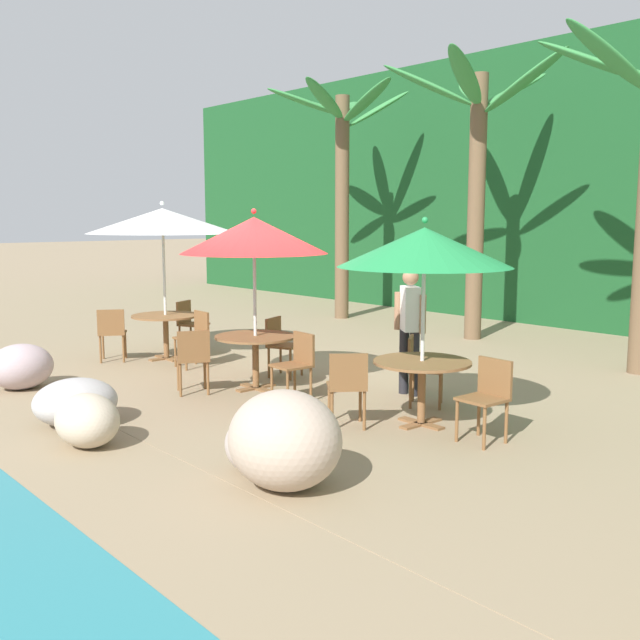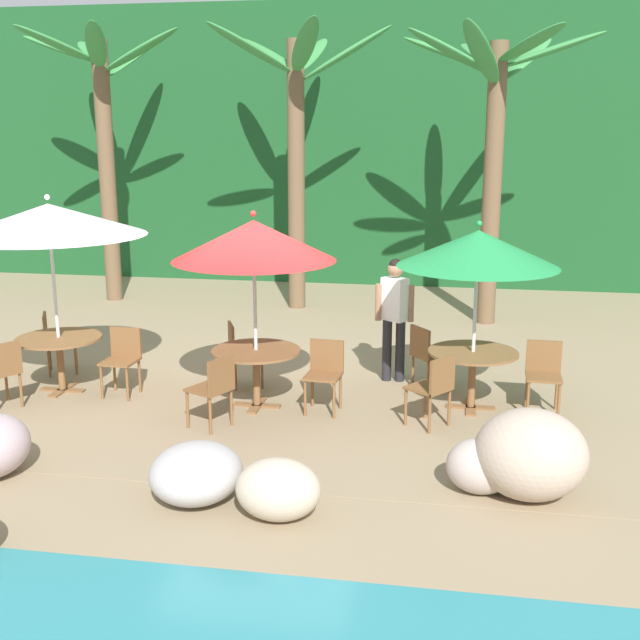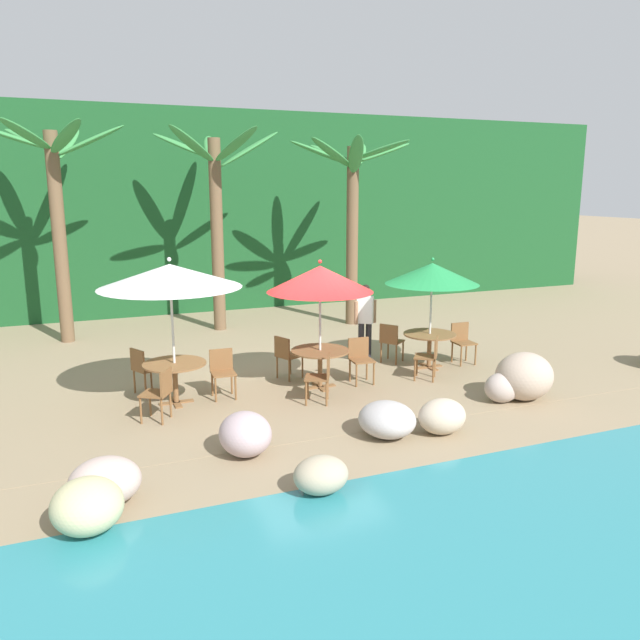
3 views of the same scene
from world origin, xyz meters
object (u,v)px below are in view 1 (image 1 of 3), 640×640
at_px(chair_red_left, 193,357).
at_px(palm_tree_nearest, 341,161).
at_px(umbrella_white, 163,221).
at_px(chair_red_seaward, 297,361).
at_px(dining_table_green, 422,372).
at_px(dining_table_white, 166,322).
at_px(chair_white_inland, 189,321).
at_px(chair_red_inland, 280,342).
at_px(chair_white_left, 112,331).
at_px(waiter_in_white, 410,321).
at_px(dining_table_red, 255,345).
at_px(chair_green_inland, 419,365).
at_px(chair_green_left, 347,384).
at_px(umbrella_green, 424,247).
at_px(chair_white_seaward, 196,334).
at_px(palm_tree_second, 478,155).
at_px(umbrella_red, 254,235).
at_px(chair_green_seaward, 488,393).

height_order(chair_red_left, palm_tree_nearest, palm_tree_nearest).
relative_size(umbrella_white, palm_tree_nearest, 0.49).
distance_m(chair_red_seaward, dining_table_green, 1.82).
bearing_deg(dining_table_white, chair_white_inland, 122.52).
bearing_deg(chair_red_inland, palm_tree_nearest, 129.13).
height_order(umbrella_white, chair_white_left, umbrella_white).
xyz_separation_m(chair_white_inland, chair_white_left, (0.10, -1.50, 0.00)).
height_order(chair_red_left, waiter_in_white, waiter_in_white).
height_order(dining_table_red, dining_table_green, same).
bearing_deg(chair_white_inland, chair_red_inland, -2.39).
xyz_separation_m(chair_red_seaward, palm_tree_nearest, (-5.30, 5.67, 3.08)).
distance_m(chair_white_inland, waiter_in_white, 4.78).
height_order(umbrella_white, dining_table_green, umbrella_white).
distance_m(chair_green_inland, chair_green_left, 1.37).
bearing_deg(umbrella_green, chair_green_inland, 133.05).
relative_size(dining_table_white, chair_red_seaward, 1.26).
bearing_deg(chair_red_left, dining_table_green, 22.09).
xyz_separation_m(chair_white_left, palm_tree_nearest, (-1.40, 6.34, 3.08)).
distance_m(umbrella_green, chair_green_left, 1.72).
bearing_deg(chair_white_inland, chair_white_seaward, -27.22).
distance_m(chair_white_inland, umbrella_green, 5.99).
height_order(chair_red_left, umbrella_green, umbrella_green).
bearing_deg(chair_red_inland, chair_white_seaward, -158.33).
xyz_separation_m(chair_white_inland, palm_tree_second, (2.53, 4.77, 2.96)).
distance_m(chair_red_left, chair_green_inland, 2.96).
relative_size(chair_white_seaward, palm_tree_second, 0.17).
distance_m(chair_white_inland, umbrella_red, 3.62).
xyz_separation_m(chair_green_seaward, palm_tree_nearest, (-7.94, 5.26, 3.08)).
height_order(chair_white_inland, umbrella_green, umbrella_green).
bearing_deg(umbrella_red, waiter_in_white, 39.92).
bearing_deg(chair_green_left, dining_table_red, 170.87).
xyz_separation_m(chair_white_seaward, waiter_in_white, (3.42, 1.15, 0.47)).
bearing_deg(umbrella_green, chair_white_inland, 175.26).
relative_size(chair_red_seaward, dining_table_green, 0.79).
bearing_deg(chair_white_seaward, umbrella_green, 2.51).
bearing_deg(dining_table_green, chair_green_seaward, 3.89).
xyz_separation_m(umbrella_red, dining_table_red, (0.00, 0.00, -1.47)).
relative_size(chair_red_seaward, chair_red_inland, 1.00).
bearing_deg(palm_tree_nearest, chair_white_inland, -74.92).
distance_m(dining_table_white, palm_tree_second, 6.53).
distance_m(dining_table_white, chair_green_left, 4.90).
bearing_deg(chair_red_inland, dining_table_white, -165.01).
bearing_deg(dining_table_white, chair_white_left, -115.05).
distance_m(dining_table_white, chair_red_inland, 2.35).
distance_m(chair_white_seaward, chair_red_left, 1.83).
xyz_separation_m(chair_white_inland, chair_green_seaward, (6.63, -0.42, 0.00)).
xyz_separation_m(dining_table_white, chair_red_inland, (2.27, 0.61, -0.10)).
bearing_deg(dining_table_green, chair_red_inland, 173.17).
distance_m(dining_table_white, chair_white_seaward, 0.86).
distance_m(chair_white_seaward, dining_table_green, 4.47).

